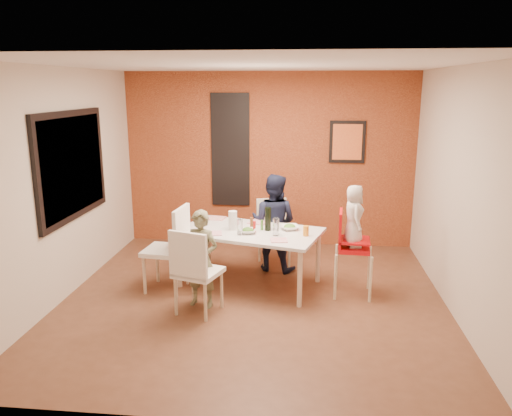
# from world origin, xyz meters

# --- Properties ---
(ground) EXTENTS (4.50, 4.50, 0.00)m
(ground) POSITION_xyz_m (0.00, 0.00, 0.00)
(ground) COLOR brown
(ground) RESTS_ON ground
(ceiling) EXTENTS (4.50, 4.50, 0.02)m
(ceiling) POSITION_xyz_m (0.00, 0.00, 2.70)
(ceiling) COLOR silver
(ceiling) RESTS_ON wall_back
(wall_back) EXTENTS (4.50, 0.02, 2.70)m
(wall_back) POSITION_xyz_m (0.00, 2.25, 1.35)
(wall_back) COLOR beige
(wall_back) RESTS_ON ground
(wall_front) EXTENTS (4.50, 0.02, 2.70)m
(wall_front) POSITION_xyz_m (0.00, -2.25, 1.35)
(wall_front) COLOR beige
(wall_front) RESTS_ON ground
(wall_left) EXTENTS (0.02, 4.50, 2.70)m
(wall_left) POSITION_xyz_m (-2.25, 0.00, 1.35)
(wall_left) COLOR beige
(wall_left) RESTS_ON ground
(wall_right) EXTENTS (0.02, 4.50, 2.70)m
(wall_right) POSITION_xyz_m (2.25, 0.00, 1.35)
(wall_right) COLOR beige
(wall_right) RESTS_ON ground
(brick_accent_wall) EXTENTS (4.50, 0.02, 2.70)m
(brick_accent_wall) POSITION_xyz_m (0.00, 2.23, 1.35)
(brick_accent_wall) COLOR maroon
(brick_accent_wall) RESTS_ON ground
(picture_window_frame) EXTENTS (0.05, 1.70, 1.30)m
(picture_window_frame) POSITION_xyz_m (-2.22, 0.20, 1.55)
(picture_window_frame) COLOR black
(picture_window_frame) RESTS_ON wall_left
(picture_window_pane) EXTENTS (0.02, 1.55, 1.15)m
(picture_window_pane) POSITION_xyz_m (-2.21, 0.20, 1.55)
(picture_window_pane) COLOR black
(picture_window_pane) RESTS_ON wall_left
(glassblock_strip) EXTENTS (0.55, 0.03, 1.70)m
(glassblock_strip) POSITION_xyz_m (-0.60, 2.21, 1.50)
(glassblock_strip) COLOR silver
(glassblock_strip) RESTS_ON wall_back
(glassblock_surround) EXTENTS (0.60, 0.03, 1.76)m
(glassblock_surround) POSITION_xyz_m (-0.60, 2.21, 1.50)
(glassblock_surround) COLOR black
(glassblock_surround) RESTS_ON wall_back
(art_print_frame) EXTENTS (0.54, 0.03, 0.64)m
(art_print_frame) POSITION_xyz_m (1.20, 2.21, 1.65)
(art_print_frame) COLOR black
(art_print_frame) RESTS_ON wall_back
(art_print_canvas) EXTENTS (0.44, 0.01, 0.54)m
(art_print_canvas) POSITION_xyz_m (1.20, 2.19, 1.65)
(art_print_canvas) COLOR orange
(art_print_canvas) RESTS_ON wall_back
(dining_table) EXTENTS (1.93, 1.40, 0.72)m
(dining_table) POSITION_xyz_m (-0.10, 0.46, 0.66)
(dining_table) COLOR silver
(dining_table) RESTS_ON ground
(chair_near) EXTENTS (0.58, 0.58, 0.99)m
(chair_near) POSITION_xyz_m (-0.60, -0.47, 0.55)
(chair_near) COLOR white
(chair_near) RESTS_ON ground
(chair_far) EXTENTS (0.53, 0.53, 0.93)m
(chair_far) POSITION_xyz_m (0.14, 1.28, 0.52)
(chair_far) COLOR silver
(chair_far) RESTS_ON ground
(chair_left) EXTENTS (0.54, 0.54, 1.06)m
(chair_left) POSITION_xyz_m (-1.02, 0.19, 0.59)
(chair_left) COLOR white
(chair_left) RESTS_ON ground
(high_chair) EXTENTS (0.47, 0.47, 1.04)m
(high_chair) POSITION_xyz_m (1.13, 0.28, 0.63)
(high_chair) COLOR red
(high_chair) RESTS_ON ground
(child_near) EXTENTS (0.47, 0.37, 1.13)m
(child_near) POSITION_xyz_m (-0.57, -0.23, 0.57)
(child_near) COLOR #606045
(child_near) RESTS_ON ground
(child_far) EXTENTS (0.77, 0.67, 1.34)m
(child_far) POSITION_xyz_m (0.16, 1.04, 0.67)
(child_far) COLOR black
(child_far) RESTS_ON ground
(toddler) EXTENTS (0.27, 0.39, 0.74)m
(toddler) POSITION_xyz_m (1.16, 0.28, 0.99)
(toddler) COLOR beige
(toddler) RESTS_ON high_chair
(plate_near_left) EXTENTS (0.25, 0.25, 0.01)m
(plate_near_left) POSITION_xyz_m (-0.52, 0.26, 0.73)
(plate_near_left) COLOR silver
(plate_near_left) RESTS_ON dining_table
(plate_far_mid) EXTENTS (0.29, 0.29, 0.01)m
(plate_far_mid) POSITION_xyz_m (-0.02, 0.83, 0.73)
(plate_far_mid) COLOR silver
(plate_far_mid) RESTS_ON dining_table
(plate_near_right) EXTENTS (0.22, 0.22, 0.01)m
(plate_near_right) POSITION_xyz_m (0.29, 0.07, 0.73)
(plate_near_right) COLOR white
(plate_near_right) RESTS_ON dining_table
(plate_far_left) EXTENTS (0.25, 0.25, 0.01)m
(plate_far_left) POSITION_xyz_m (-0.61, 0.97, 0.73)
(plate_far_left) COLOR white
(plate_far_left) RESTS_ON dining_table
(salad_bowl_a) EXTENTS (0.25, 0.25, 0.05)m
(salad_bowl_a) POSITION_xyz_m (-0.11, 0.33, 0.75)
(salad_bowl_a) COLOR silver
(salad_bowl_a) RESTS_ON dining_table
(salad_bowl_b) EXTENTS (0.28, 0.28, 0.06)m
(salad_bowl_b) POSITION_xyz_m (0.40, 0.54, 0.75)
(salad_bowl_b) COLOR white
(salad_bowl_b) RESTS_ON dining_table
(wine_bottle) EXTENTS (0.08, 0.08, 0.29)m
(wine_bottle) POSITION_xyz_m (0.13, 0.48, 0.87)
(wine_bottle) COLOR black
(wine_bottle) RESTS_ON dining_table
(wine_glass_a) EXTENTS (0.07, 0.07, 0.19)m
(wine_glass_a) POSITION_xyz_m (-0.19, 0.26, 0.82)
(wine_glass_a) COLOR white
(wine_glass_a) RESTS_ON dining_table
(wine_glass_b) EXTENTS (0.08, 0.08, 0.21)m
(wine_glass_b) POSITION_xyz_m (0.24, 0.27, 0.83)
(wine_glass_b) COLOR silver
(wine_glass_b) RESTS_ON dining_table
(paper_towel_roll) EXTENTS (0.11, 0.11, 0.24)m
(paper_towel_roll) POSITION_xyz_m (-0.31, 0.46, 0.84)
(paper_towel_roll) COLOR silver
(paper_towel_roll) RESTS_ON dining_table
(condiment_red) EXTENTS (0.04, 0.04, 0.14)m
(condiment_red) POSITION_xyz_m (-0.03, 0.39, 0.79)
(condiment_red) COLOR red
(condiment_red) RESTS_ON dining_table
(condiment_green) EXTENTS (0.03, 0.03, 0.13)m
(condiment_green) POSITION_xyz_m (0.05, 0.48, 0.79)
(condiment_green) COLOR #3B7627
(condiment_green) RESTS_ON dining_table
(condiment_brown) EXTENTS (0.04, 0.04, 0.15)m
(condiment_brown) POSITION_xyz_m (-0.08, 0.51, 0.80)
(condiment_brown) COLOR brown
(condiment_brown) RESTS_ON dining_table
(sippy_cup) EXTENTS (0.07, 0.07, 0.12)m
(sippy_cup) POSITION_xyz_m (0.60, 0.29, 0.78)
(sippy_cup) COLOR orange
(sippy_cup) RESTS_ON dining_table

